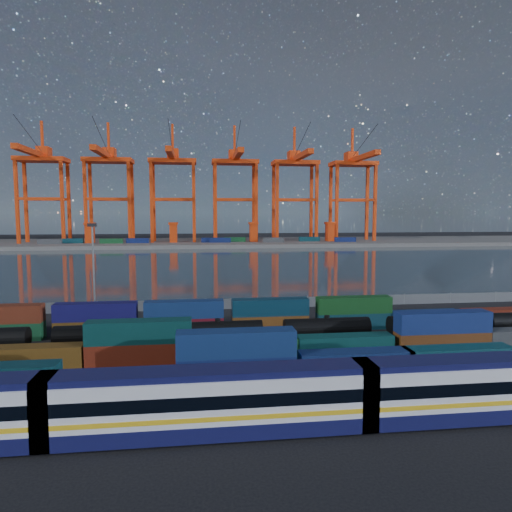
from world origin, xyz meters
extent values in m
plane|color=black|center=(0.00, 0.00, 0.00)|extent=(700.00, 700.00, 0.00)
plane|color=#2C3940|center=(0.00, 105.00, 0.01)|extent=(700.00, 700.00, 0.00)
cube|color=#514F4C|center=(0.00, 210.00, 1.00)|extent=(700.00, 70.00, 2.00)
cone|color=#1E2630|center=(-600.00, 1600.00, 210.00)|extent=(1000.00, 1000.00, 420.00)
cone|color=#1E2630|center=(-200.00, 1600.00, 260.00)|extent=(1100.00, 1100.00, 520.00)
cone|color=#1E2630|center=(200.00, 1600.00, 230.00)|extent=(1040.00, 1040.00, 460.00)
cone|color=#1E2630|center=(600.00, 1600.00, 190.00)|extent=(960.00, 960.00, 380.00)
cone|color=#1E2630|center=(950.00, 1600.00, 150.00)|extent=(840.00, 840.00, 300.00)
cube|color=black|center=(-26.66, -22.24, 0.38)|extent=(3.30, 2.20, 0.77)
cube|color=silver|center=(-10.28, -22.24, 3.19)|extent=(27.47, 3.30, 4.18)
cube|color=#10113C|center=(-10.28, -22.24, 0.99)|extent=(27.47, 3.36, 1.32)
cube|color=#10113C|center=(-10.28, -22.24, 5.55)|extent=(27.47, 2.97, 0.55)
cube|color=gold|center=(-10.28, -22.24, 2.31)|extent=(27.50, 3.40, 0.40)
cube|color=black|center=(-10.28, -22.24, 3.63)|extent=(27.50, 3.40, 1.10)
cube|color=black|center=(-19.89, -22.24, 0.38)|extent=(3.30, 2.20, 0.77)
cube|color=black|center=(-0.66, -22.24, 0.38)|extent=(3.30, 2.20, 0.77)
cube|color=silver|center=(15.72, -22.24, 3.19)|extent=(27.47, 3.30, 4.18)
cube|color=#10113C|center=(15.72, -22.24, 0.99)|extent=(27.47, 3.36, 1.32)
cube|color=#10113C|center=(15.72, -22.24, 5.55)|extent=(27.47, 2.97, 0.55)
cube|color=gold|center=(15.72, -22.24, 2.31)|extent=(27.50, 3.40, 0.40)
cube|color=black|center=(15.72, -22.24, 3.63)|extent=(27.50, 3.40, 1.10)
cube|color=black|center=(6.11, -22.24, 0.38)|extent=(3.30, 2.20, 0.77)
cube|color=navy|center=(-7.22, -9.71, 1.41)|extent=(13.03, 2.65, 2.82)
cube|color=navy|center=(-7.22, -9.71, 4.24)|extent=(13.03, 2.65, 2.82)
cube|color=navy|center=(6.43, -9.71, 1.41)|extent=(13.03, 2.65, 2.82)
cube|color=#0E3E4A|center=(18.83, -9.71, 1.41)|extent=(13.03, 2.65, 2.82)
cube|color=#5C3B12|center=(-31.35, -2.77, 1.37)|extent=(12.61, 2.56, 2.73)
cube|color=maroon|center=(-18.48, -2.77, 1.37)|extent=(12.61, 2.56, 2.73)
cube|color=#0A3937|center=(-18.48, -2.77, 4.10)|extent=(12.61, 2.56, 2.73)
cube|color=#175629|center=(-5.15, -2.77, 1.37)|extent=(12.61, 2.56, 2.73)
cube|color=#0B3D3C|center=(7.34, -2.77, 1.37)|extent=(12.61, 2.56, 2.73)
cube|color=#5E3012|center=(20.81, -2.77, 1.37)|extent=(12.61, 2.56, 2.73)
cube|color=navy|center=(20.81, -2.77, 4.10)|extent=(12.61, 2.56, 2.73)
cube|color=#124525|center=(-39.90, 10.57, 1.29)|extent=(11.91, 2.42, 2.58)
cube|color=maroon|center=(-39.90, 10.57, 3.87)|extent=(11.91, 2.42, 2.58)
cube|color=#563711|center=(-26.45, 10.57, 1.29)|extent=(11.91, 2.42, 2.58)
cube|color=#120F4F|center=(-26.45, 10.57, 3.87)|extent=(11.91, 2.42, 2.58)
cube|color=maroon|center=(-13.47, 10.57, 1.29)|extent=(11.91, 2.42, 2.58)
cube|color=navy|center=(-13.47, 10.57, 3.87)|extent=(11.91, 2.42, 2.58)
cube|color=brown|center=(-0.23, 10.57, 1.29)|extent=(11.91, 2.42, 2.58)
cube|color=#0C2D41|center=(-0.23, 10.57, 3.87)|extent=(11.91, 2.42, 2.58)
cube|color=#0C313F|center=(13.27, 10.57, 1.29)|extent=(11.91, 2.42, 2.58)
cube|color=#12471A|center=(13.27, 10.57, 3.87)|extent=(11.91, 2.42, 2.58)
cube|color=navy|center=(25.01, 10.57, 1.29)|extent=(11.91, 2.42, 2.58)
cube|color=maroon|center=(38.04, 10.57, 1.29)|extent=(11.91, 2.42, 2.58)
cube|color=black|center=(-35.43, 3.44, 0.28)|extent=(2.36, 1.70, 0.57)
cylinder|color=black|center=(-24.19, 3.44, 2.17)|extent=(12.29, 2.74, 2.74)
cylinder|color=black|center=(-24.19, 3.44, 3.69)|extent=(0.76, 0.76, 0.47)
cube|color=black|center=(-24.19, 3.44, 0.66)|extent=(12.76, 1.89, 0.38)
cube|color=black|center=(-28.44, 3.44, 0.28)|extent=(2.36, 1.70, 0.57)
cube|color=black|center=(-19.93, 3.44, 0.28)|extent=(2.36, 1.70, 0.57)
cylinder|color=black|center=(-8.69, 3.44, 2.17)|extent=(12.29, 2.74, 2.74)
cylinder|color=black|center=(-8.69, 3.44, 3.69)|extent=(0.76, 0.76, 0.47)
cube|color=black|center=(-8.69, 3.44, 0.66)|extent=(12.76, 1.89, 0.38)
cube|color=black|center=(-12.94, 3.44, 0.28)|extent=(2.36, 1.70, 0.57)
cube|color=black|center=(-4.43, 3.44, 0.28)|extent=(2.36, 1.70, 0.57)
cylinder|color=black|center=(6.81, 3.44, 2.17)|extent=(12.29, 2.74, 2.74)
cylinder|color=black|center=(6.81, 3.44, 3.69)|extent=(0.76, 0.76, 0.47)
cube|color=black|center=(6.81, 3.44, 0.66)|extent=(12.76, 1.89, 0.38)
cube|color=black|center=(2.56, 3.44, 0.28)|extent=(2.36, 1.70, 0.57)
cube|color=black|center=(11.07, 3.44, 0.28)|extent=(2.36, 1.70, 0.57)
cylinder|color=black|center=(22.31, 3.44, 2.17)|extent=(12.29, 2.74, 2.74)
cylinder|color=black|center=(22.31, 3.44, 3.69)|extent=(0.76, 0.76, 0.47)
cube|color=black|center=(22.31, 3.44, 0.66)|extent=(12.76, 1.89, 0.38)
cube|color=black|center=(18.06, 3.44, 0.28)|extent=(2.36, 1.70, 0.57)
cube|color=black|center=(26.57, 3.44, 0.28)|extent=(2.36, 1.70, 0.57)
cube|color=black|center=(33.56, 3.44, 0.28)|extent=(2.36, 1.70, 0.57)
cube|color=#595B5E|center=(0.00, 28.00, 1.00)|extent=(160.00, 0.06, 2.00)
cylinder|color=slate|center=(-40.00, 28.00, 1.10)|extent=(0.12, 0.12, 2.20)
cylinder|color=slate|center=(-30.00, 28.00, 1.10)|extent=(0.12, 0.12, 2.20)
cylinder|color=slate|center=(-20.00, 28.00, 1.10)|extent=(0.12, 0.12, 2.20)
cylinder|color=slate|center=(-10.00, 28.00, 1.10)|extent=(0.12, 0.12, 2.20)
cylinder|color=slate|center=(0.00, 28.00, 1.10)|extent=(0.12, 0.12, 2.20)
cylinder|color=slate|center=(10.00, 28.00, 1.10)|extent=(0.12, 0.12, 2.20)
cylinder|color=slate|center=(20.00, 28.00, 1.10)|extent=(0.12, 0.12, 2.20)
cylinder|color=slate|center=(30.00, 28.00, 1.10)|extent=(0.12, 0.12, 2.20)
cylinder|color=slate|center=(40.00, 28.00, 1.10)|extent=(0.12, 0.12, 2.20)
cylinder|color=slate|center=(50.00, 28.00, 1.10)|extent=(0.12, 0.12, 2.20)
cylinder|color=slate|center=(-30.00, 26.00, 8.00)|extent=(0.36, 0.36, 16.00)
cube|color=black|center=(-30.00, 26.00, 16.30)|extent=(1.60, 0.40, 0.60)
cube|color=#ED3C10|center=(-106.52, 198.71, 23.57)|extent=(1.68, 1.68, 47.14)
cube|color=#ED3C10|center=(-106.52, 211.29, 23.57)|extent=(1.68, 1.68, 47.14)
cube|color=#ED3C10|center=(-83.48, 198.71, 23.57)|extent=(1.68, 1.68, 47.14)
cube|color=#ED3C10|center=(-83.48, 211.29, 23.57)|extent=(1.68, 1.68, 47.14)
cube|color=#ED3C10|center=(-95.00, 198.71, 25.93)|extent=(23.05, 1.47, 1.47)
cube|color=#ED3C10|center=(-95.00, 211.29, 25.93)|extent=(23.05, 1.47, 1.47)
cube|color=#ED3C10|center=(-95.00, 205.00, 47.14)|extent=(26.19, 14.67, 2.30)
cube|color=#ED3C10|center=(-95.00, 192.43, 49.23)|extent=(3.14, 50.28, 2.62)
cube|color=#ED3C10|center=(-95.00, 209.19, 51.85)|extent=(6.29, 8.38, 5.24)
cube|color=#ED3C10|center=(-95.00, 207.10, 59.71)|extent=(1.26, 1.26, 16.76)
cylinder|color=black|center=(-95.00, 189.92, 56.57)|extent=(0.25, 43.12, 14.22)
cube|color=#ED3C10|center=(-71.52, 198.71, 23.57)|extent=(1.68, 1.68, 47.14)
cube|color=#ED3C10|center=(-71.52, 211.29, 23.57)|extent=(1.68, 1.68, 47.14)
cube|color=#ED3C10|center=(-48.48, 198.71, 23.57)|extent=(1.68, 1.68, 47.14)
cube|color=#ED3C10|center=(-48.48, 211.29, 23.57)|extent=(1.68, 1.68, 47.14)
cube|color=#ED3C10|center=(-60.00, 198.71, 25.93)|extent=(23.05, 1.47, 1.47)
cube|color=#ED3C10|center=(-60.00, 211.29, 25.93)|extent=(23.05, 1.47, 1.47)
cube|color=#ED3C10|center=(-60.00, 205.00, 47.14)|extent=(26.19, 14.67, 2.30)
cube|color=#ED3C10|center=(-60.00, 192.43, 49.23)|extent=(3.14, 50.28, 2.62)
cube|color=#ED3C10|center=(-60.00, 209.19, 51.85)|extent=(6.29, 8.38, 5.24)
cube|color=#ED3C10|center=(-60.00, 207.10, 59.71)|extent=(1.26, 1.26, 16.76)
cylinder|color=black|center=(-60.00, 189.92, 56.57)|extent=(0.25, 43.12, 14.22)
cube|color=#ED3C10|center=(-36.52, 198.71, 23.57)|extent=(1.68, 1.68, 47.14)
cube|color=#ED3C10|center=(-36.52, 211.29, 23.57)|extent=(1.68, 1.68, 47.14)
cube|color=#ED3C10|center=(-13.48, 198.71, 23.57)|extent=(1.68, 1.68, 47.14)
cube|color=#ED3C10|center=(-13.48, 211.29, 23.57)|extent=(1.68, 1.68, 47.14)
cube|color=#ED3C10|center=(-25.00, 198.71, 25.93)|extent=(23.05, 1.47, 1.47)
cube|color=#ED3C10|center=(-25.00, 211.29, 25.93)|extent=(23.05, 1.47, 1.47)
cube|color=#ED3C10|center=(-25.00, 205.00, 47.14)|extent=(26.19, 14.67, 2.30)
cube|color=#ED3C10|center=(-25.00, 192.43, 49.23)|extent=(3.14, 50.28, 2.62)
cube|color=#ED3C10|center=(-25.00, 209.19, 51.85)|extent=(6.29, 8.38, 5.24)
cube|color=#ED3C10|center=(-25.00, 207.10, 59.71)|extent=(1.26, 1.26, 16.76)
cylinder|color=black|center=(-25.00, 189.92, 56.57)|extent=(0.25, 43.12, 14.22)
cube|color=#ED3C10|center=(-1.52, 198.71, 23.57)|extent=(1.68, 1.68, 47.14)
cube|color=#ED3C10|center=(-1.52, 211.29, 23.57)|extent=(1.68, 1.68, 47.14)
cube|color=#ED3C10|center=(21.52, 198.71, 23.57)|extent=(1.68, 1.68, 47.14)
cube|color=#ED3C10|center=(21.52, 211.29, 23.57)|extent=(1.68, 1.68, 47.14)
cube|color=#ED3C10|center=(10.00, 198.71, 25.93)|extent=(23.05, 1.47, 1.47)
cube|color=#ED3C10|center=(10.00, 211.29, 25.93)|extent=(23.05, 1.47, 1.47)
cube|color=#ED3C10|center=(10.00, 205.00, 47.14)|extent=(26.19, 14.67, 2.30)
cube|color=#ED3C10|center=(10.00, 192.43, 49.23)|extent=(3.14, 50.28, 2.62)
cube|color=#ED3C10|center=(10.00, 209.19, 51.85)|extent=(6.29, 8.38, 5.24)
cube|color=#ED3C10|center=(10.00, 207.10, 59.71)|extent=(1.26, 1.26, 16.76)
cylinder|color=black|center=(10.00, 189.92, 56.57)|extent=(0.25, 43.12, 14.22)
cube|color=#ED3C10|center=(33.48, 198.71, 23.57)|extent=(1.68, 1.68, 47.14)
cube|color=#ED3C10|center=(33.48, 211.29, 23.57)|extent=(1.68, 1.68, 47.14)
cube|color=#ED3C10|center=(56.52, 198.71, 23.57)|extent=(1.68, 1.68, 47.14)
cube|color=#ED3C10|center=(56.52, 211.29, 23.57)|extent=(1.68, 1.68, 47.14)
cube|color=#ED3C10|center=(45.00, 198.71, 25.93)|extent=(23.05, 1.47, 1.47)
cube|color=#ED3C10|center=(45.00, 211.29, 25.93)|extent=(23.05, 1.47, 1.47)
cube|color=#ED3C10|center=(45.00, 205.00, 47.14)|extent=(26.19, 14.67, 2.30)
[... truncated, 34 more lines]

